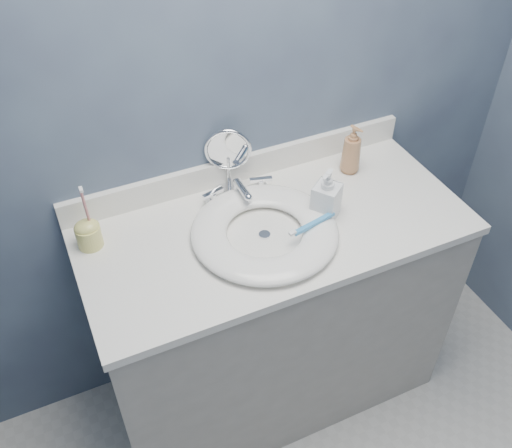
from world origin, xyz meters
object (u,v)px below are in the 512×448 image
makeup_mirror (228,156)px  toothbrush_holder (88,233)px  soap_bottle_amber (352,149)px  soap_bottle_clear (327,194)px

makeup_mirror → toothbrush_holder: (-0.49, -0.09, -0.07)m
soap_bottle_amber → toothbrush_holder: 0.90m
makeup_mirror → soap_bottle_amber: size_ratio=1.27×
soap_bottle_clear → toothbrush_holder: 0.73m
makeup_mirror → soap_bottle_clear: (0.22, -0.26, -0.04)m
soap_bottle_amber → soap_bottle_clear: (-0.19, -0.17, -0.00)m
soap_bottle_amber → makeup_mirror: bearing=150.9°
makeup_mirror → toothbrush_holder: makeup_mirror is taller
soap_bottle_clear → toothbrush_holder: (-0.70, 0.17, -0.04)m
toothbrush_holder → soap_bottle_clear: bearing=-13.7°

